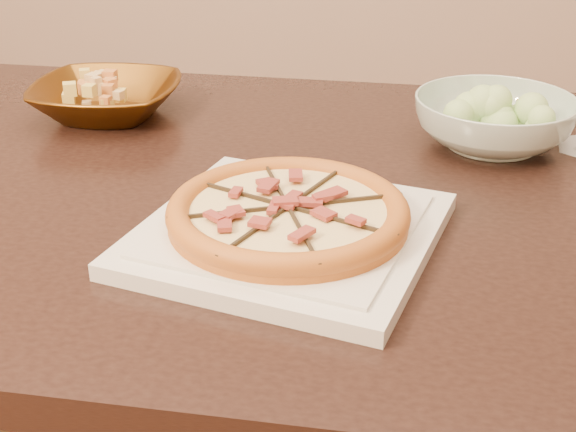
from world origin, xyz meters
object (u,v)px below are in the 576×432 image
object	(u,v)px
dining_table	(211,254)
salad_bowl	(494,122)
bronze_bowl	(107,99)
pizza	(288,213)
plate	(288,233)

from	to	relation	value
dining_table	salad_bowl	world-z (taller)	salad_bowl
bronze_bowl	salad_bowl	world-z (taller)	salad_bowl
dining_table	pizza	world-z (taller)	pizza
plate	salad_bowl	size ratio (longest dim) A/B	1.63
plate	pizza	size ratio (longest dim) A/B	1.39
salad_bowl	dining_table	bearing A→B (deg)	-154.80
pizza	bronze_bowl	xyz separation A→B (m)	(-0.33, 0.34, -0.01)
plate	bronze_bowl	distance (m)	0.47
plate	salad_bowl	world-z (taller)	salad_bowl
plate	bronze_bowl	xyz separation A→B (m)	(-0.33, 0.34, 0.02)
dining_table	salad_bowl	bearing A→B (deg)	25.20
bronze_bowl	salad_bowl	size ratio (longest dim) A/B	0.99
pizza	bronze_bowl	distance (m)	0.47
salad_bowl	plate	bearing A→B (deg)	-125.73
pizza	salad_bowl	xyz separation A→B (m)	(0.23, 0.31, -0.00)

